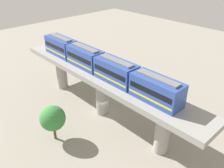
{
  "coord_description": "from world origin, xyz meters",
  "views": [
    {
      "loc": [
        -20.46,
        -24.2,
        22.66
      ],
      "look_at": [
        2.5,
        0.36,
        4.22
      ],
      "focal_mm": 37.94,
      "sensor_mm": 36.0,
      "label": 1
    }
  ],
  "objects_px": {
    "parked_car_blue": "(161,105)",
    "parked_car_orange": "(149,87)",
    "parked_car_black": "(100,68)",
    "tree_mid_lot": "(106,66)",
    "tree_near_viaduct": "(53,118)",
    "train": "(100,64)"
  },
  "relations": [
    {
      "from": "parked_car_orange",
      "to": "parked_car_black",
      "type": "xyz_separation_m",
      "value": [
        -1.39,
        12.79,
        0.0
      ]
    },
    {
      "from": "parked_car_blue",
      "to": "parked_car_black",
      "type": "bearing_deg",
      "value": 86.16
    },
    {
      "from": "parked_car_orange",
      "to": "tree_near_viaduct",
      "type": "xyz_separation_m",
      "value": [
        -20.14,
        0.4,
        2.76
      ]
    },
    {
      "from": "train",
      "to": "tree_near_viaduct",
      "type": "relative_size",
      "value": 5.22
    },
    {
      "from": "parked_car_black",
      "to": "tree_near_viaduct",
      "type": "xyz_separation_m",
      "value": [
        -18.75,
        -12.4,
        2.76
      ]
    },
    {
      "from": "parked_car_orange",
      "to": "tree_near_viaduct",
      "type": "relative_size",
      "value": 0.82
    },
    {
      "from": "tree_mid_lot",
      "to": "parked_car_blue",
      "type": "bearing_deg",
      "value": -88.94
    },
    {
      "from": "parked_car_blue",
      "to": "parked_car_orange",
      "type": "height_order",
      "value": "same"
    },
    {
      "from": "parked_car_blue",
      "to": "parked_car_orange",
      "type": "xyz_separation_m",
      "value": [
        3.58,
        5.3,
        0.0
      ]
    },
    {
      "from": "parked_car_black",
      "to": "tree_near_viaduct",
      "type": "bearing_deg",
      "value": -145.78
    },
    {
      "from": "parked_car_orange",
      "to": "tree_mid_lot",
      "type": "xyz_separation_m",
      "value": [
        -3.83,
        7.87,
        2.8
      ]
    },
    {
      "from": "parked_car_orange",
      "to": "tree_near_viaduct",
      "type": "bearing_deg",
      "value": 174.38
    },
    {
      "from": "tree_near_viaduct",
      "to": "tree_mid_lot",
      "type": "relative_size",
      "value": 0.96
    },
    {
      "from": "parked_car_orange",
      "to": "parked_car_blue",
      "type": "bearing_deg",
      "value": -128.54
    },
    {
      "from": "train",
      "to": "parked_car_blue",
      "type": "bearing_deg",
      "value": -39.35
    },
    {
      "from": "tree_mid_lot",
      "to": "parked_car_orange",
      "type": "bearing_deg",
      "value": -64.06
    },
    {
      "from": "parked_car_black",
      "to": "tree_near_viaduct",
      "type": "relative_size",
      "value": 0.8
    },
    {
      "from": "train",
      "to": "parked_car_black",
      "type": "relative_size",
      "value": 6.5
    },
    {
      "from": "parked_car_blue",
      "to": "tree_near_viaduct",
      "type": "bearing_deg",
      "value": 164.06
    },
    {
      "from": "train",
      "to": "parked_car_orange",
      "type": "xyz_separation_m",
      "value": [
        11.25,
        -0.98,
        -7.82
      ]
    },
    {
      "from": "parked_car_black",
      "to": "tree_mid_lot",
      "type": "bearing_deg",
      "value": -115.58
    },
    {
      "from": "parked_car_orange",
      "to": "parked_car_black",
      "type": "distance_m",
      "value": 12.87
    }
  ]
}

